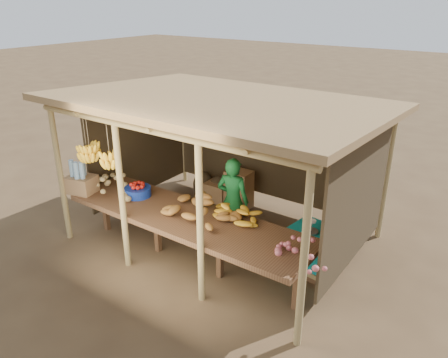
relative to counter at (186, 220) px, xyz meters
The scene contains 13 objects.
ground 1.20m from the counter, 90.00° to the left, with size 60.00×60.00×0.00m, color brown.
stall_structure 1.59m from the counter, 93.74° to the left, with size 4.70×3.50×2.43m.
counter is the anchor object (origin of this frame).
potato_heap 1.52m from the counter, behind, with size 0.99×0.59×0.37m, color tan, non-canonical shape.
sweet_potato_heap 0.31m from the counter, 27.56° to the left, with size 1.11×0.67×0.36m, color #A96D2B, non-canonical shape.
onion_heap 1.92m from the counter, ahead, with size 0.80×0.48×0.36m, color #CB6265, non-canonical shape.
banana_pile 0.73m from the counter, 29.92° to the left, with size 0.67×0.40×0.35m, color yellow, non-canonical shape.
tomato_basin 1.08m from the counter, behind, with size 0.41×0.41×0.22m.
bottle_box 1.95m from the counter, behind, with size 0.50×0.44×0.55m.
vendor 0.95m from the counter, 78.78° to the left, with size 0.53×0.35×1.45m, color #186F2C.
tarp_crate 1.90m from the counter, 29.04° to the left, with size 0.81×0.72×0.87m.
carton_stack 2.12m from the counter, 105.86° to the left, with size 0.97×0.38×0.73m.
burlap_sacks 2.46m from the counter, 118.54° to the left, with size 0.79×0.41×0.56m.
Camera 1 is at (3.68, -5.20, 3.73)m, focal length 35.00 mm.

